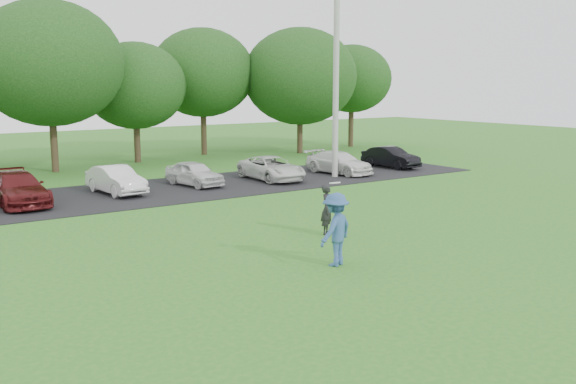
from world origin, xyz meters
The scene contains 7 objects.
ground centered at (0.00, 0.00, 0.00)m, with size 100.00×100.00×0.00m, color #2C6D1F.
parking_lot centered at (0.00, 13.00, 0.01)m, with size 32.00×6.50×0.03m, color black.
utility_pole centered at (8.61, 11.92, 5.16)m, with size 0.28×0.28×10.31m, color #A9A8A3.
frisbee_player centered at (-0.93, 0.08, 0.93)m, with size 1.36×1.07×2.18m.
camera_bystander centered at (0.99, 2.84, 0.77)m, with size 0.67×0.64×1.54m.
parked_cars centered at (-0.67, 12.98, 0.61)m, with size 28.04×4.49×1.24m.
tree_row centered at (1.51, 22.76, 4.91)m, with size 42.39×9.85×8.64m.
Camera 1 is at (-10.80, -12.07, 4.55)m, focal length 40.00 mm.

